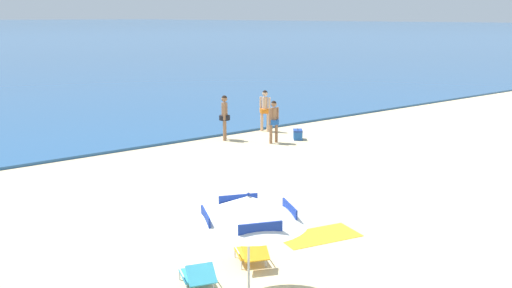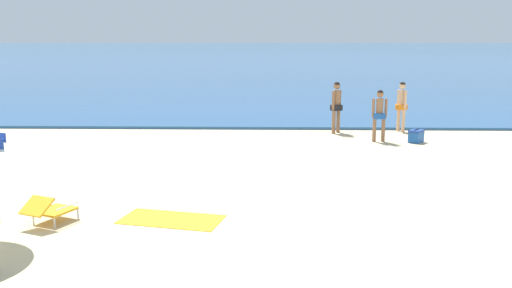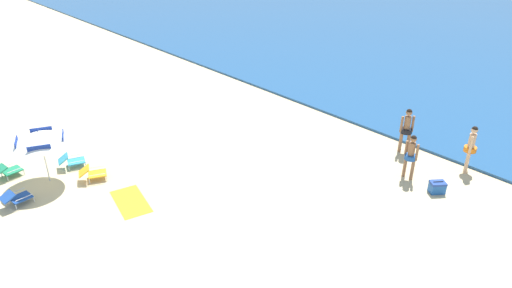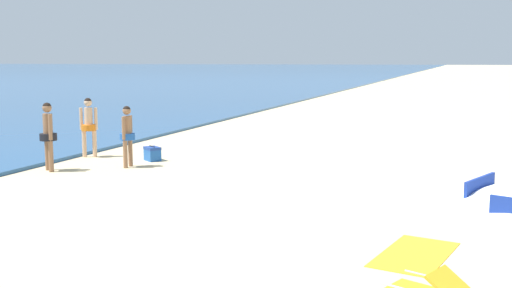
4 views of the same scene
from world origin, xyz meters
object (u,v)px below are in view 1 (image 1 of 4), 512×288
Objects in this scene: lounge_chair_facing_sea at (252,252)px; person_wading_in at (265,108)px; person_standing_near_shore at (274,119)px; beach_towel at (319,236)px; cooler_box at (298,134)px; lounge_chair_beside_umbrella at (198,274)px; beach_umbrella_striped_main at (248,209)px; person_standing_beside at (225,114)px.

person_wading_in is at bearing 50.12° from lounge_chair_facing_sea.
person_wading_in is at bearing 59.70° from person_standing_near_shore.
person_standing_near_shore reaches higher than beach_towel.
person_standing_near_shore is at bearing 174.85° from cooler_box.
beach_towel is (2.10, 0.27, -0.26)m from lounge_chair_facing_sea.
lounge_chair_beside_umbrella is 0.56× the size of beach_towel.
person_standing_near_shore is (8.67, 8.33, 0.69)m from lounge_chair_beside_umbrella.
lounge_chair_facing_sea is (0.96, 1.16, -1.43)m from beach_umbrella_striped_main.
lounge_chair_beside_umbrella is 12.50m from person_standing_beside.
beach_umbrella_striped_main is 1.25× the size of person_wading_in.
person_wading_in is 2.24m from cooler_box.
person_standing_near_shore is 2.29m from person_wading_in.
cooler_box is at bearing -36.64° from person_standing_beside.
lounge_chair_facing_sea is 10.98m from person_standing_near_shore.
beach_towel is at bearing 7.29° from lounge_chair_beside_umbrella.
beach_umbrella_striped_main is 2.13× the size of lounge_chair_facing_sea.
person_standing_near_shore reaches higher than cooler_box.
person_standing_near_shore is at bearing 48.41° from beach_umbrella_striped_main.
lounge_chair_facing_sea is 0.58× the size of person_standing_beside.
person_standing_beside is at bearing 143.36° from cooler_box.
beach_towel is at bearing -123.49° from person_standing_near_shore.
cooler_box is at bearing 43.53° from lounge_chair_facing_sea.
person_standing_near_shore is 0.92× the size of beach_towel.
lounge_chair_facing_sea is at bearing -172.64° from beach_towel.
person_standing_beside is 0.99× the size of beach_towel.
beach_umbrella_striped_main is 13.28m from cooler_box.
lounge_chair_facing_sea is at bearing -136.47° from cooler_box.
beach_umbrella_striped_main is at bearing -67.95° from lounge_chair_beside_umbrella.
lounge_chair_facing_sea is 13.23m from person_wading_in.
beach_umbrella_striped_main reaches higher than lounge_chair_beside_umbrella.
cooler_box is at bearing -5.15° from person_standing_near_shore.
person_standing_near_shore is (8.27, 9.32, -0.74)m from beach_umbrella_striped_main.
person_standing_beside is (7.11, 10.95, -0.67)m from beach_umbrella_striped_main.
person_standing_near_shore is at bearing 56.51° from beach_towel.
lounge_chair_facing_sea is 2.13m from beach_towel.
lounge_chair_beside_umbrella is at bearing -136.15° from person_standing_near_shore.
beach_umbrella_striped_main is at bearing -122.98° from person_standing_beside.
beach_umbrella_striped_main is 2.16× the size of lounge_chair_beside_umbrella.
person_standing_beside is 3.02m from cooler_box.
lounge_chair_facing_sea is at bearing -131.88° from person_standing_near_shore.
beach_towel is (-6.38, -9.87, -1.01)m from person_wading_in.
person_wading_in reaches higher than person_standing_near_shore.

